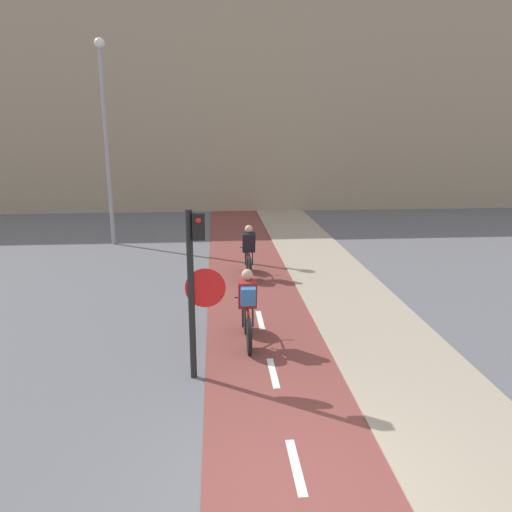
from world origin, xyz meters
TOP-DOWN VIEW (x-y plane):
  - ground_plane at (0.00, 0.00)m, footprint 120.00×120.00m
  - bike_lane at (0.00, 0.00)m, footprint 2.36×60.00m
  - sidewalk_strip at (2.38, 0.00)m, footprint 2.40×60.00m
  - building_row_background at (0.00, 23.35)m, footprint 60.00×5.20m
  - traffic_light_pole at (-1.29, 3.00)m, footprint 0.67×0.25m
  - street_lamp_far at (-4.75, 13.64)m, footprint 0.36×0.36m
  - cyclist_near at (-0.36, 4.30)m, footprint 0.46×1.70m
  - cyclist_far at (-0.02, 8.92)m, footprint 0.46×1.64m

SIDE VIEW (x-z plane):
  - ground_plane at x=0.00m, z-range 0.00..0.00m
  - bike_lane at x=0.00m, z-range 0.00..0.02m
  - sidewalk_strip at x=2.38m, z-range 0.00..0.05m
  - cyclist_far at x=-0.02m, z-range -0.09..1.44m
  - cyclist_near at x=-0.36m, z-range -0.05..1.49m
  - traffic_light_pole at x=-1.29m, z-range 0.36..3.27m
  - street_lamp_far at x=-4.75m, z-range 0.77..7.93m
  - building_row_background at x=0.00m, z-range 0.01..11.13m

